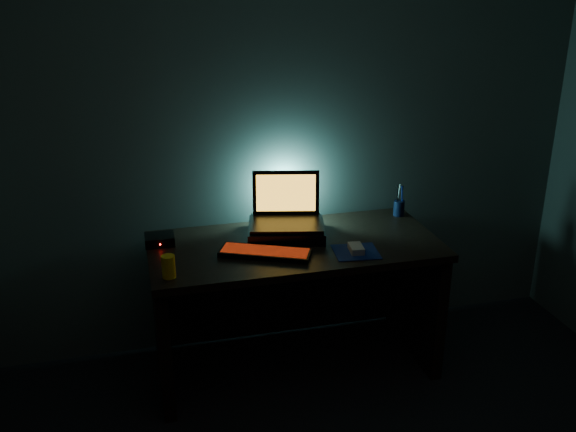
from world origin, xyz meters
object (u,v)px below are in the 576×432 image
object	(u,v)px
juice_glass	(169,267)
mouse	(356,249)
pen_cup	(399,208)
router	(160,240)
laptop	(286,211)
keyboard	(265,253)

from	to	relation	value
juice_glass	mouse	bearing A→B (deg)	3.02
pen_cup	router	xyz separation A→B (m)	(-1.36, -0.08, -0.02)
laptop	pen_cup	size ratio (longest dim) A/B	4.81
laptop	keyboard	distance (m)	0.33
laptop	juice_glass	bearing A→B (deg)	-136.32
keyboard	mouse	bearing A→B (deg)	14.84
juice_glass	laptop	bearing A→B (deg)	30.75
mouse	router	bearing A→B (deg)	166.21
mouse	router	world-z (taller)	router
pen_cup	mouse	bearing A→B (deg)	-134.35
mouse	pen_cup	world-z (taller)	pen_cup
router	juice_glass	bearing A→B (deg)	-86.82
laptop	pen_cup	world-z (taller)	laptop
laptop	mouse	xyz separation A→B (m)	(0.28, -0.34, -0.10)
keyboard	router	world-z (taller)	router
laptop	router	size ratio (longest dim) A/B	2.85
mouse	juice_glass	xyz separation A→B (m)	(-0.93, -0.05, 0.03)
keyboard	router	bearing A→B (deg)	176.60
juice_glass	router	bearing A→B (deg)	92.56
mouse	juice_glass	world-z (taller)	juice_glass
laptop	pen_cup	bearing A→B (deg)	19.62
pen_cup	router	distance (m)	1.36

